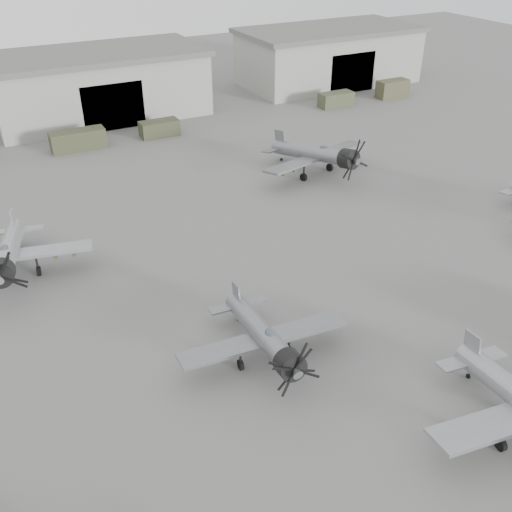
{
  "coord_description": "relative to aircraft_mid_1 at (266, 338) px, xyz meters",
  "views": [
    {
      "loc": [
        -17.67,
        -18.35,
        25.21
      ],
      "look_at": [
        -0.46,
        14.4,
        2.5
      ],
      "focal_mm": 40.0,
      "sensor_mm": 36.0,
      "label": 1
    }
  ],
  "objects": [
    {
      "name": "support_truck_7",
      "position": [
        46.13,
        43.99,
        -0.75
      ],
      "size": [
        4.98,
        2.2,
        2.6
      ],
      "primitive_type": "cube",
      "color": "#46462E",
      "rests_on": "ground"
    },
    {
      "name": "hangar_center",
      "position": [
        4.16,
        55.95,
        2.32
      ],
      "size": [
        29.0,
        14.8,
        8.7
      ],
      "color": "gray",
      "rests_on": "ground"
    },
    {
      "name": "support_truck_4",
      "position": [
        8.42,
        43.99,
        -1.06
      ],
      "size": [
        4.95,
        2.2,
        1.99
      ],
      "primitive_type": "cube",
      "color": "#3A3E28",
      "rests_on": "ground"
    },
    {
      "name": "aircraft_mid_1",
      "position": [
        0.0,
        0.0,
        0.0
      ],
      "size": [
        11.32,
        10.19,
        4.52
      ],
      "rotation": [
        0.0,
        0.0,
        -0.08
      ],
      "color": "gray",
      "rests_on": "ground"
    },
    {
      "name": "support_truck_3",
      "position": [
        -1.89,
        43.99,
        -0.86
      ],
      "size": [
        6.48,
        2.2,
        2.38
      ],
      "primitive_type": "cube",
      "color": "#3A3E28",
      "rests_on": "ground"
    },
    {
      "name": "hangar_right",
      "position": [
        42.16,
        55.95,
        2.32
      ],
      "size": [
        29.0,
        14.8,
        8.7
      ],
      "color": "gray",
      "rests_on": "ground"
    },
    {
      "name": "support_truck_6",
      "position": [
        35.69,
        43.99,
        -1.02
      ],
      "size": [
        5.14,
        2.2,
        2.06
      ],
      "primitive_type": "cube",
      "color": "#41472E",
      "rests_on": "ground"
    },
    {
      "name": "ground",
      "position": [
        4.16,
        -6.01,
        -2.05
      ],
      "size": [
        220.0,
        220.0,
        0.0
      ],
      "primitive_type": "plane",
      "color": "#60605D",
      "rests_on": "ground"
    },
    {
      "name": "aircraft_far_0",
      "position": [
        -13.04,
        17.82,
        0.26
      ],
      "size": [
        12.82,
        11.54,
        5.09
      ],
      "rotation": [
        0.0,
        0.0,
        -0.21
      ],
      "color": "#A0A4A9",
      "rests_on": "ground"
    },
    {
      "name": "aircraft_far_1",
      "position": [
        19.42,
        23.73,
        0.44
      ],
      "size": [
        13.81,
        12.43,
        5.49
      ],
      "rotation": [
        0.0,
        0.0,
        0.23
      ],
      "color": "gray",
      "rests_on": "ground"
    }
  ]
}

